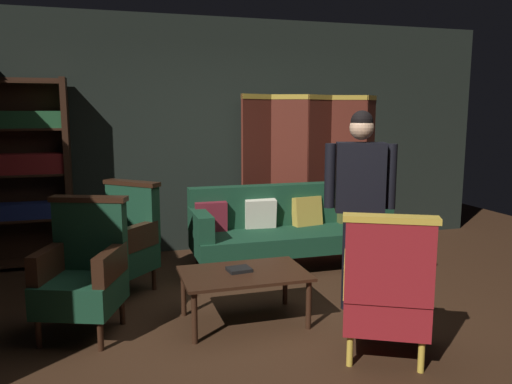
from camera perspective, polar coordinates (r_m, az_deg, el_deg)
ground_plane at (r=4.23m, az=3.20°, el=-14.50°), size 10.00×10.00×0.00m
back_wall at (r=6.24m, az=-4.36°, el=6.38°), size 7.20×0.10×2.80m
folding_screen at (r=6.53m, az=7.04°, el=2.81°), size 2.09×0.42×1.90m
bookshelf at (r=5.93m, az=-24.51°, el=2.26°), size 0.90×0.32×2.05m
velvet_couch at (r=5.57m, az=3.50°, el=-3.74°), size 2.12×0.78×0.88m
coffee_table at (r=4.10m, az=-1.37°, el=-9.65°), size 1.00×0.64×0.42m
armchair_gilt_accent at (r=3.61m, az=14.47°, el=-10.67°), size 0.78×0.78×1.04m
armchair_wing_left at (r=4.11m, az=-18.92°, el=-8.44°), size 0.75×0.74×1.04m
armchair_wing_right at (r=4.91m, az=-14.90°, el=-5.39°), size 0.82×0.82×1.04m
standing_figure at (r=4.31m, az=11.63°, el=-0.01°), size 0.55×0.35×1.70m
book_black_cloth at (r=4.11m, az=-1.93°, el=-8.74°), size 0.20×0.17×0.03m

